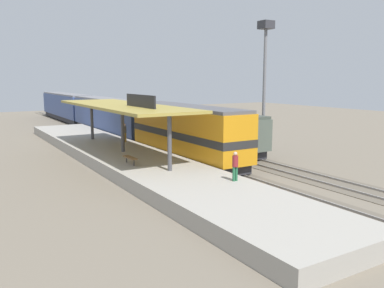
{
  "coord_description": "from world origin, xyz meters",
  "views": [
    {
      "loc": [
        -16.41,
        -30.16,
        6.7
      ],
      "look_at": [
        -1.38,
        -5.44,
        2.0
      ],
      "focal_mm": 37.48,
      "sensor_mm": 36.0,
      "label": 1
    }
  ],
  "objects": [
    {
      "name": "light_mast",
      "position": [
        7.8,
        -2.75,
        8.4
      ],
      "size": [
        1.1,
        1.1,
        11.7
      ],
      "color": "slate",
      "rests_on": "ground"
    },
    {
      "name": "track_near",
      "position": [
        0.0,
        0.0,
        0.03
      ],
      "size": [
        3.2,
        110.0,
        0.16
      ],
      "color": "#5F5649",
      "rests_on": "ground"
    },
    {
      "name": "person_walking",
      "position": [
        -2.64,
        -12.28,
        1.85
      ],
      "size": [
        0.34,
        0.34,
        1.71
      ],
      "color": "#23603D",
      "rests_on": "platform"
    },
    {
      "name": "person_waiting",
      "position": [
        -2.57,
        4.7,
        1.85
      ],
      "size": [
        0.34,
        0.34,
        1.71
      ],
      "color": "olive",
      "rests_on": "platform"
    },
    {
      "name": "passenger_carriage_front",
      "position": [
        0.0,
        15.76,
        2.31
      ],
      "size": [
        2.9,
        20.0,
        4.24
      ],
      "color": "#28282D",
      "rests_on": "track_near"
    },
    {
      "name": "locomotive",
      "position": [
        0.0,
        -2.24,
        2.41
      ],
      "size": [
        2.93,
        14.43,
        4.44
      ],
      "color": "#28282D",
      "rests_on": "track_near"
    },
    {
      "name": "freight_car",
      "position": [
        4.6,
        0.07,
        1.97
      ],
      "size": [
        2.8,
        12.0,
        3.54
      ],
      "color": "#28282D",
      "rests_on": "track_far"
    },
    {
      "name": "platform",
      "position": [
        -4.6,
        0.0,
        0.45
      ],
      "size": [
        6.0,
        44.0,
        0.9
      ],
      "primitive_type": "cube",
      "color": "#9E998E",
      "rests_on": "ground"
    },
    {
      "name": "track_far",
      "position": [
        4.6,
        0.0,
        0.03
      ],
      "size": [
        3.2,
        110.0,
        0.16
      ],
      "color": "#5F5649",
      "rests_on": "ground"
    },
    {
      "name": "platform_bench",
      "position": [
        -6.0,
        -4.83,
        1.34
      ],
      "size": [
        0.44,
        1.7,
        0.5
      ],
      "color": "#333338",
      "rests_on": "platform"
    },
    {
      "name": "passenger_carriage_rear",
      "position": [
        0.0,
        36.56,
        2.31
      ],
      "size": [
        2.9,
        20.0,
        4.24
      ],
      "color": "#28282D",
      "rests_on": "track_near"
    },
    {
      "name": "station_canopy",
      "position": [
        -4.6,
        -0.09,
        4.53
      ],
      "size": [
        5.2,
        18.0,
        4.7
      ],
      "color": "#47474C",
      "rests_on": "platform"
    },
    {
      "name": "ground_plane",
      "position": [
        2.0,
        0.0,
        0.0
      ],
      "size": [
        120.0,
        120.0,
        0.0
      ],
      "primitive_type": "plane",
      "color": "#706656"
    }
  ]
}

